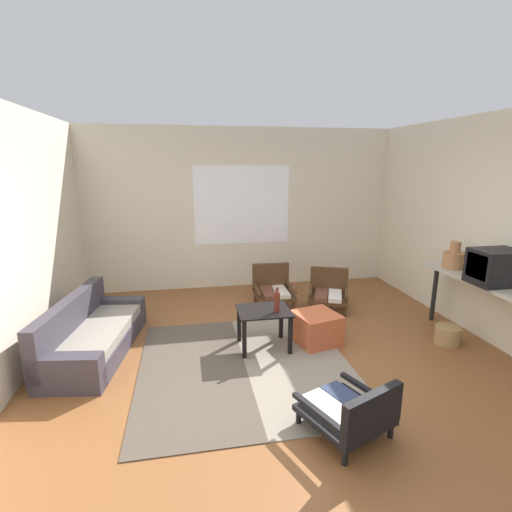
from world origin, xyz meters
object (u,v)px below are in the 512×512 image
Objects in this scene: wicker_basket at (447,335)px; clay_vase at (454,258)px; crt_television at (496,267)px; console_shelf at (480,287)px; armchair_corner at (328,291)px; glass_bottle at (277,301)px; ottoman_orange at (316,328)px; armchair_by_window at (273,287)px; couch at (92,335)px; coffee_table at (264,318)px; armchair_striped_foreground at (351,411)px.

clay_vase is at bearing 55.40° from wicker_basket.
crt_television is 1.47× the size of clay_vase.
console_shelf is 0.69m from wicker_basket.
armchair_corner is 2.14× the size of clay_vase.
ottoman_orange is at bearing 10.14° from glass_bottle.
armchair_by_window is 2.49m from clay_vase.
armchair_by_window is (2.36, 1.09, 0.07)m from couch.
console_shelf is at bearing -9.26° from coffee_table.
console_shelf is 2.35m from glass_bottle.
coffee_table is 1.20× the size of crt_television.
armchair_striped_foreground is 1.61m from ottoman_orange.
clay_vase is 0.96m from wicker_basket.
wicker_basket is at bearing 35.09° from armchair_striped_foreground.
ottoman_orange is at bearing -80.13° from armchair_by_window.
clay_vase reaches higher than wicker_basket.
armchair_corner is at bearing 142.22° from clay_vase.
clay_vase is 1.16× the size of wicker_basket.
console_shelf is (2.08, 1.17, 0.51)m from armchair_striped_foreground.
crt_television is at bearing -48.36° from wicker_basket.
armchair_striped_foreground is 2.69× the size of wicker_basket.
wicker_basket is at bearing -124.60° from clay_vase.
armchair_corner is at bearing 14.30° from couch.
console_shelf is 0.53m from clay_vase.
armchair_by_window is 0.83m from armchair_corner.
glass_bottle is at bearing -176.11° from clay_vase.
couch is 1.08× the size of console_shelf.
armchair_corner is 0.44× the size of console_shelf.
armchair_corner is at bearing 130.75° from console_shelf.
armchair_corner is 1.18m from ottoman_orange.
crt_television is (1.80, -0.59, 0.83)m from ottoman_orange.
armchair_striped_foreground is (0.38, -1.57, -0.15)m from coffee_table.
glass_bottle reaches higher than ottoman_orange.
clay_vase is at bearing -2.22° from couch.
coffee_table is at bearing -178.51° from ottoman_orange.
couch is 2.96× the size of armchair_by_window.
armchair_by_window reaches higher than armchair_corner.
armchair_striped_foreground is at bearing -107.42° from armchair_corner.
armchair_corner is 1.45× the size of crt_television.
clay_vase is (0.00, 0.48, 0.22)m from console_shelf.
armchair_striped_foreground is 1.56m from glass_bottle.
couch is 2.14m from glass_bottle.
clay_vase is at bearing -37.78° from armchair_corner.
armchair_corner is at bearing 62.03° from ottoman_orange.
clay_vase is at bearing 1.93° from coffee_table.
wicker_basket is (2.20, -0.29, -0.27)m from coffee_table.
crt_television is 1.72× the size of wicker_basket.
glass_bottle is at bearing -8.96° from couch.
armchair_corner is 2.49× the size of wicker_basket.
console_shelf is at bearing -40.60° from armchair_by_window.
couch is at bearing 177.78° from clay_vase.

